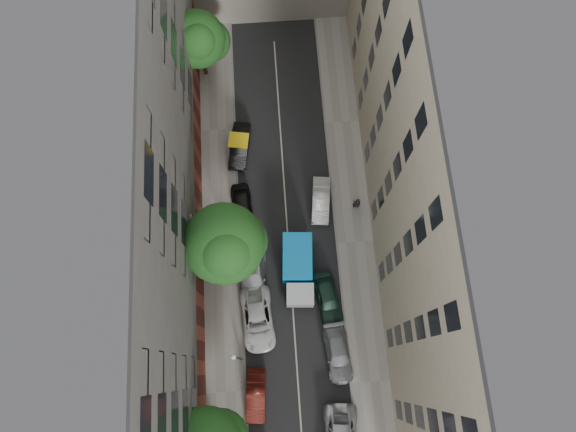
{
  "coord_description": "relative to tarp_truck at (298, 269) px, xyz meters",
  "views": [
    {
      "loc": [
        -0.71,
        -9.97,
        41.13
      ],
      "look_at": [
        0.02,
        0.79,
        6.0
      ],
      "focal_mm": 32.0,
      "sensor_mm": 36.0,
      "label": 1
    }
  ],
  "objects": [
    {
      "name": "car_right_1",
      "position": [
        2.6,
        -6.57,
        -0.76
      ],
      "size": [
        2.21,
        4.73,
        1.33
      ],
      "primitive_type": "imported",
      "rotation": [
        0.0,
        0.0,
        0.08
      ],
      "color": "slate",
      "rests_on": "ground"
    },
    {
      "name": "sidewalk_left",
      "position": [
        -6.1,
        2.23,
        -1.35
      ],
      "size": [
        3.0,
        44.0,
        0.15
      ],
      "primitive_type": "cube",
      "color": "gray",
      "rests_on": "ground"
    },
    {
      "name": "tarp_truck",
      "position": [
        0.0,
        0.0,
        0.0
      ],
      "size": [
        2.56,
        5.74,
        2.59
      ],
      "rotation": [
        0.0,
        0.0,
        -0.07
      ],
      "color": "black",
      "rests_on": "ground"
    },
    {
      "name": "tree_far",
      "position": [
        -6.9,
        18.87,
        3.53
      ],
      "size": [
        5.06,
        4.75,
        7.39
      ],
      "color": "#382619",
      "rests_on": "sidewalk_left"
    },
    {
      "name": "car_right_3",
      "position": [
        2.35,
        5.83,
        -0.76
      ],
      "size": [
        1.85,
        4.18,
        1.34
      ],
      "primitive_type": "imported",
      "rotation": [
        0.0,
        0.0,
        -0.11
      ],
      "color": "silver",
      "rests_on": "ground"
    },
    {
      "name": "car_right_2",
      "position": [
        2.2,
        -2.32,
        -0.68
      ],
      "size": [
        2.45,
        4.6,
        1.49
      ],
      "primitive_type": "imported",
      "rotation": [
        0.0,
        0.0,
        0.16
      ],
      "color": "#142E23",
      "rests_on": "ground"
    },
    {
      "name": "car_left_5",
      "position": [
        -4.2,
        11.23,
        -0.72
      ],
      "size": [
        2.17,
        4.47,
        1.41
      ],
      "primitive_type": "imported",
      "rotation": [
        0.0,
        0.0,
        -0.16
      ],
      "color": "black",
      "rests_on": "ground"
    },
    {
      "name": "building_right",
      "position": [
        10.4,
        2.23,
        8.57
      ],
      "size": [
        8.0,
        44.0,
        20.0
      ],
      "primitive_type": "cube",
      "color": "#B6AA8E",
      "rests_on": "ground"
    },
    {
      "name": "car_left_4",
      "position": [
        -4.2,
        5.63,
        -0.72
      ],
      "size": [
        2.06,
        4.31,
        1.42
      ],
      "primitive_type": "imported",
      "rotation": [
        0.0,
        0.0,
        0.09
      ],
      "color": "black",
      "rests_on": "ground"
    },
    {
      "name": "car_left_1",
      "position": [
        -3.81,
        -9.17,
        -0.77
      ],
      "size": [
        1.67,
        4.07,
        1.31
      ],
      "primitive_type": "imported",
      "rotation": [
        0.0,
        0.0,
        -0.07
      ],
      "color": "#4E150F",
      "rests_on": "ground"
    },
    {
      "name": "lamp_post",
      "position": [
        -4.8,
        -6.48,
        2.77
      ],
      "size": [
        0.36,
        0.36,
        6.6
      ],
      "color": "#185421",
      "rests_on": "sidewalk_left"
    },
    {
      "name": "car_left_2",
      "position": [
        -3.4,
        -3.57,
        -0.71
      ],
      "size": [
        2.74,
        5.34,
        1.44
      ],
      "primitive_type": "imported",
      "rotation": [
        0.0,
        0.0,
        0.07
      ],
      "color": "silver",
      "rests_on": "ground"
    },
    {
      "name": "sidewalk_right",
      "position": [
        4.9,
        2.23,
        -1.35
      ],
      "size": [
        3.0,
        44.0,
        0.15
      ],
      "primitive_type": "cube",
      "color": "gray",
      "rests_on": "ground"
    },
    {
      "name": "building_left",
      "position": [
        -11.6,
        2.23,
        8.57
      ],
      "size": [
        8.0,
        44.0,
        20.0
      ],
      "primitive_type": "cube",
      "color": "#4A4845",
      "rests_on": "ground"
    },
    {
      "name": "pedestrian",
      "position": [
        5.24,
        5.23,
        -0.36
      ],
      "size": [
        0.73,
        0.53,
        1.85
      ],
      "primitive_type": "imported",
      "rotation": [
        0.0,
        0.0,
        3.0
      ],
      "color": "black",
      "rests_on": "sidewalk_right"
    },
    {
      "name": "road_surface",
      "position": [
        -0.6,
        2.23,
        -1.42
      ],
      "size": [
        8.0,
        44.0,
        0.02
      ],
      "primitive_type": "cube",
      "color": "black",
      "rests_on": "ground"
    },
    {
      "name": "car_left_3",
      "position": [
        -3.6,
        0.03,
        -0.69
      ],
      "size": [
        2.32,
        5.21,
        1.48
      ],
      "primitive_type": "imported",
      "rotation": [
        0.0,
        0.0,
        -0.05
      ],
      "color": "#B8B7BC",
      "rests_on": "ground"
    },
    {
      "name": "tree_mid",
      "position": [
        -5.1,
        1.12,
        4.7
      ],
      "size": [
        6.0,
        5.83,
        9.16
      ],
      "color": "#382619",
      "rests_on": "sidewalk_left"
    },
    {
      "name": "ground",
      "position": [
        -0.6,
        2.23,
        -1.43
      ],
      "size": [
        120.0,
        120.0,
        0.0
      ],
      "primitive_type": "plane",
      "color": "#4C4C49",
      "rests_on": "ground"
    }
  ]
}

